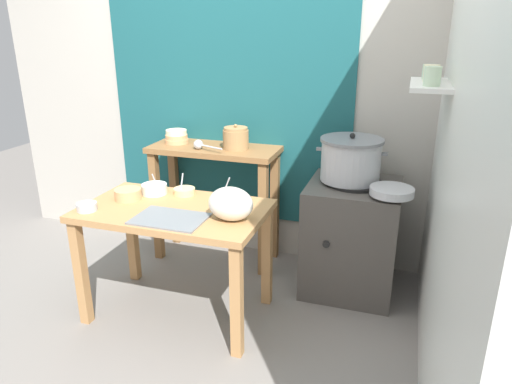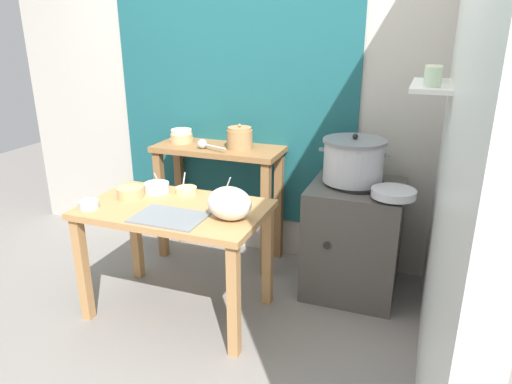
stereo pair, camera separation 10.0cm
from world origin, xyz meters
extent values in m
plane|color=gray|center=(0.00, 0.00, 0.00)|extent=(9.00, 9.00, 0.00)
cube|color=#B2ADA3|center=(0.10, 1.10, 1.30)|extent=(4.40, 0.10, 2.60)
cube|color=#195156|center=(-0.15, 1.04, 1.35)|extent=(1.90, 0.02, 2.10)
cube|color=silver|center=(1.40, 0.20, 1.30)|extent=(0.10, 3.20, 2.60)
cube|color=silver|center=(1.25, 0.40, 1.45)|extent=(0.20, 0.56, 0.02)
cylinder|color=#B7D1AD|center=(1.25, 0.23, 1.51)|extent=(0.08, 0.08, 0.09)
cylinder|color=beige|center=(1.25, 0.41, 1.51)|extent=(0.08, 0.08, 0.09)
cylinder|color=#B7D1AD|center=(1.25, 0.54, 1.50)|extent=(0.09, 0.09, 0.08)
cube|color=#B27F4C|center=(-0.12, 0.05, 0.70)|extent=(1.10, 0.66, 0.04)
cube|color=#B27F4C|center=(-0.62, -0.23, 0.34)|extent=(0.06, 0.06, 0.68)
cube|color=#B27F4C|center=(0.38, -0.23, 0.34)|extent=(0.06, 0.06, 0.68)
cube|color=#B27F4C|center=(-0.62, 0.33, 0.34)|extent=(0.06, 0.06, 0.68)
cube|color=#B27F4C|center=(0.38, 0.33, 0.34)|extent=(0.06, 0.06, 0.68)
cube|color=olive|center=(-0.18, 0.83, 0.88)|extent=(0.96, 0.40, 0.04)
cube|color=olive|center=(-0.61, 0.68, 0.43)|extent=(0.06, 0.06, 0.86)
cube|color=olive|center=(0.25, 0.68, 0.43)|extent=(0.06, 0.06, 0.86)
cube|color=olive|center=(-0.61, 0.98, 0.43)|extent=(0.06, 0.06, 0.86)
cube|color=olive|center=(0.25, 0.98, 0.43)|extent=(0.06, 0.06, 0.86)
cube|color=#4C4742|center=(0.87, 0.70, 0.38)|extent=(0.60, 0.60, 0.76)
cylinder|color=black|center=(0.87, 0.70, 0.77)|extent=(0.36, 0.36, 0.02)
cylinder|color=black|center=(0.75, 0.40, 0.45)|extent=(0.04, 0.02, 0.04)
cylinder|color=#B7BABF|center=(0.83, 0.72, 0.91)|extent=(0.38, 0.38, 0.26)
cylinder|color=slate|center=(0.83, 0.72, 1.05)|extent=(0.41, 0.41, 0.02)
sphere|color=black|center=(0.83, 0.72, 1.08)|extent=(0.04, 0.04, 0.04)
cube|color=slate|center=(0.62, 0.72, 0.98)|extent=(0.04, 0.02, 0.02)
cube|color=slate|center=(1.04, 0.72, 0.98)|extent=(0.04, 0.02, 0.02)
cylinder|color=#A37A4C|center=(-0.01, 0.83, 0.97)|extent=(0.19, 0.19, 0.14)
cylinder|color=#A37A4C|center=(-0.01, 0.83, 1.05)|extent=(0.17, 0.17, 0.02)
sphere|color=#A37A4C|center=(-0.01, 0.83, 1.07)|extent=(0.02, 0.02, 0.02)
cylinder|color=tan|center=(-0.50, 0.86, 0.92)|extent=(0.18, 0.18, 0.03)
cylinder|color=tan|center=(-0.50, 0.86, 0.95)|extent=(0.17, 0.17, 0.03)
cylinder|color=beige|center=(-0.50, 0.86, 0.98)|extent=(0.16, 0.16, 0.04)
sphere|color=#B7BABF|center=(-0.26, 0.73, 0.94)|extent=(0.07, 0.07, 0.07)
cylinder|color=#B7BABF|center=(-0.14, 0.69, 0.94)|extent=(0.19, 0.08, 0.01)
cube|color=slate|center=(-0.05, -0.12, 0.72)|extent=(0.40, 0.28, 0.01)
ellipsoid|color=silver|center=(0.28, -0.02, 0.82)|extent=(0.26, 0.19, 0.19)
cylinder|color=#B7BABF|center=(1.11, 0.51, 0.80)|extent=(0.26, 0.26, 0.05)
cylinder|color=#B7BABF|center=(0.12, 0.27, 0.74)|extent=(0.10, 0.10, 0.04)
cylinder|color=beige|center=(0.12, 0.27, 0.76)|extent=(0.09, 0.09, 0.01)
cylinder|color=#B7BABF|center=(0.13, 0.28, 0.79)|extent=(0.07, 0.02, 0.14)
cylinder|color=silver|center=(-0.35, 0.23, 0.75)|extent=(0.16, 0.16, 0.06)
cylinder|color=#337238|center=(-0.35, 0.23, 0.78)|extent=(0.14, 0.14, 0.01)
cylinder|color=#B7BABF|center=(-0.33, 0.23, 0.79)|extent=(0.03, 0.06, 0.14)
cylinder|color=#B7BABF|center=(-0.57, -0.15, 0.74)|extent=(0.12, 0.12, 0.05)
cylinder|color=#BFB28C|center=(-0.57, -0.15, 0.76)|extent=(0.10, 0.10, 0.01)
cylinder|color=tan|center=(-0.45, 0.09, 0.75)|extent=(0.16, 0.16, 0.07)
cylinder|color=#337238|center=(-0.45, 0.09, 0.78)|extent=(0.14, 0.14, 0.01)
cylinder|color=#E5C684|center=(-0.16, 0.28, 0.74)|extent=(0.14, 0.14, 0.04)
cylinder|color=#BFB28C|center=(-0.16, 0.28, 0.76)|extent=(0.12, 0.12, 0.01)
cylinder|color=#B7BABF|center=(-0.17, 0.28, 0.79)|extent=(0.01, 0.07, 0.13)
camera|label=1|loc=(1.16, -2.25, 1.74)|focal=32.67mm
camera|label=2|loc=(1.25, -2.22, 1.74)|focal=32.67mm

